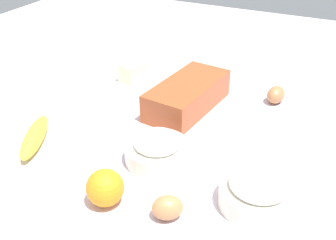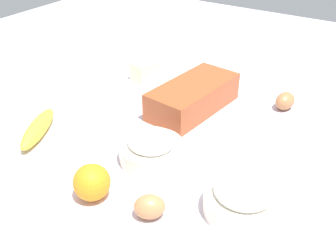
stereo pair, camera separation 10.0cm
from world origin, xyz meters
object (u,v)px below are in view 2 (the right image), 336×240
at_px(orange_fruit, 92,182).
at_px(egg_beside_bowl, 150,207).
at_px(flour_bowl, 243,198).
at_px(loaf_pan, 193,96).
at_px(egg_near_butter, 285,101).
at_px(butter_block, 146,70).
at_px(banana, 38,128).
at_px(sugar_bowl, 152,148).

bearing_deg(orange_fruit, egg_beside_bowl, 97.67).
bearing_deg(orange_fruit, flour_bowl, 114.73).
height_order(loaf_pan, egg_beside_bowl, loaf_pan).
relative_size(loaf_pan, egg_near_butter, 4.28).
bearing_deg(loaf_pan, flour_bowl, 49.66).
height_order(orange_fruit, butter_block, orange_fruit).
bearing_deg(orange_fruit, loaf_pan, -178.85).
bearing_deg(loaf_pan, banana, -32.12).
relative_size(sugar_bowl, egg_near_butter, 2.19).
xyz_separation_m(loaf_pan, banana, (0.33, -0.26, -0.02)).
bearing_deg(sugar_bowl, flour_bowl, 79.93).
relative_size(flour_bowl, egg_near_butter, 2.23).
relative_size(loaf_pan, sugar_bowl, 1.95).
xyz_separation_m(loaf_pan, egg_beside_bowl, (0.41, 0.14, -0.02)).
bearing_deg(loaf_pan, egg_beside_bowl, 25.26).
bearing_deg(flour_bowl, banana, -87.21).
height_order(banana, egg_near_butter, egg_near_butter).
distance_m(sugar_bowl, banana, 0.31).
xyz_separation_m(flour_bowl, butter_block, (-0.39, -0.51, -0.00)).
xyz_separation_m(butter_block, egg_near_butter, (-0.05, 0.44, -0.01)).
height_order(sugar_bowl, egg_beside_bowl, sugar_bowl).
xyz_separation_m(banana, egg_near_butter, (-0.47, 0.48, 0.00)).
distance_m(orange_fruit, egg_near_butter, 0.61).
height_order(flour_bowl, orange_fruit, orange_fruit).
bearing_deg(flour_bowl, butter_block, -127.80).
distance_m(loaf_pan, egg_beside_bowl, 0.43).
relative_size(flour_bowl, orange_fruit, 2.00).
bearing_deg(banana, loaf_pan, 141.21).
bearing_deg(flour_bowl, egg_near_butter, -171.79).
bearing_deg(egg_near_butter, loaf_pan, -56.72).
height_order(egg_near_butter, egg_beside_bowl, same).
xyz_separation_m(loaf_pan, egg_near_butter, (-0.14, 0.22, -0.02)).
relative_size(loaf_pan, orange_fruit, 3.84).
height_order(loaf_pan, sugar_bowl, loaf_pan).
xyz_separation_m(orange_fruit, egg_beside_bowl, (-0.02, 0.13, -0.01)).
distance_m(loaf_pan, banana, 0.42).
distance_m(sugar_bowl, egg_near_butter, 0.44).
relative_size(flour_bowl, banana, 0.80).
xyz_separation_m(flour_bowl, sugar_bowl, (-0.04, -0.24, -0.00)).
distance_m(flour_bowl, orange_fruit, 0.30).
distance_m(loaf_pan, sugar_bowl, 0.26).
xyz_separation_m(banana, butter_block, (-0.42, 0.04, 0.01)).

